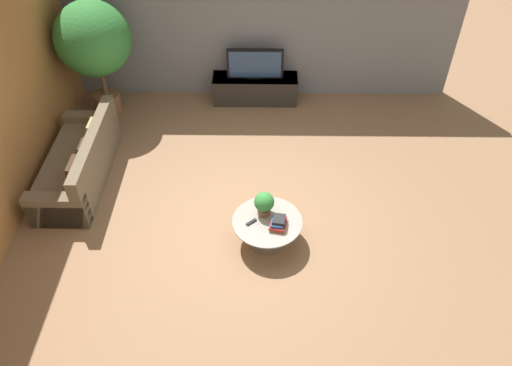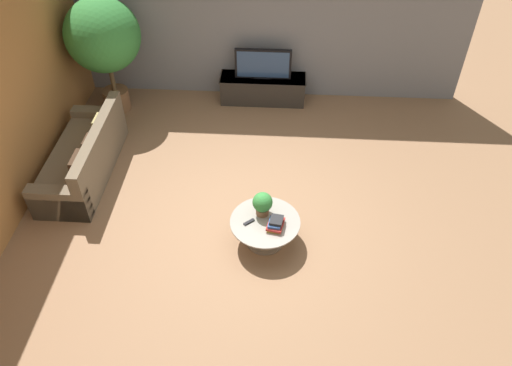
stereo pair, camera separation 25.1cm
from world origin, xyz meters
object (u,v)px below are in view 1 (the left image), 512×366
at_px(coffee_table, 267,227).
at_px(potted_palm_tall, 94,42).
at_px(media_console, 255,88).
at_px(television, 255,64).
at_px(potted_plant_tabletop, 264,203).
at_px(couch_by_wall, 80,164).

distance_m(coffee_table, potted_palm_tall, 4.33).
bearing_deg(media_console, coffee_table, -86.58).
bearing_deg(television, potted_palm_tall, -170.79).
height_order(television, potted_plant_tabletop, television).
bearing_deg(media_console, potted_plant_tabletop, -87.17).
xyz_separation_m(potted_palm_tall, potted_plant_tabletop, (2.81, -2.91, -0.81)).
bearing_deg(potted_plant_tabletop, coffee_table, -72.92).
bearing_deg(potted_palm_tall, media_console, 9.24).
bearing_deg(potted_plant_tabletop, media_console, 92.83).
relative_size(coffee_table, potted_palm_tall, 0.45).
xyz_separation_m(couch_by_wall, potted_palm_tall, (0.01, 1.80, 1.11)).
height_order(couch_by_wall, potted_plant_tabletop, couch_by_wall).
relative_size(media_console, coffee_table, 1.68).
relative_size(media_console, television, 1.56).
bearing_deg(potted_plant_tabletop, couch_by_wall, 158.47).
height_order(media_console, coffee_table, media_console).
height_order(television, coffee_table, television).
xyz_separation_m(media_console, coffee_table, (0.21, -3.48, 0.02)).
bearing_deg(couch_by_wall, potted_palm_tall, 179.78).
bearing_deg(potted_palm_tall, coffee_table, -46.92).
xyz_separation_m(coffee_table, couch_by_wall, (-2.86, 1.25, 0.01)).
distance_m(media_console, potted_palm_tall, 2.91).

